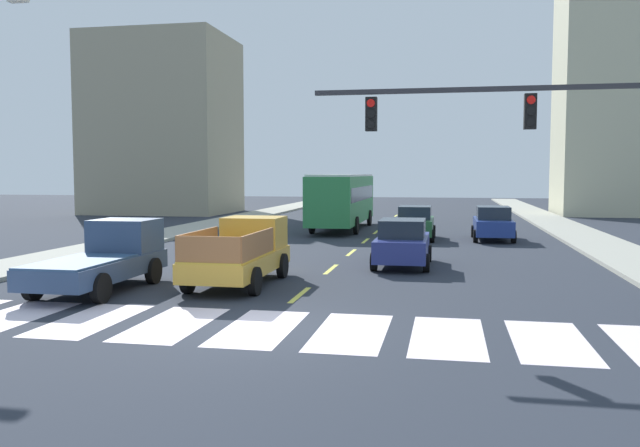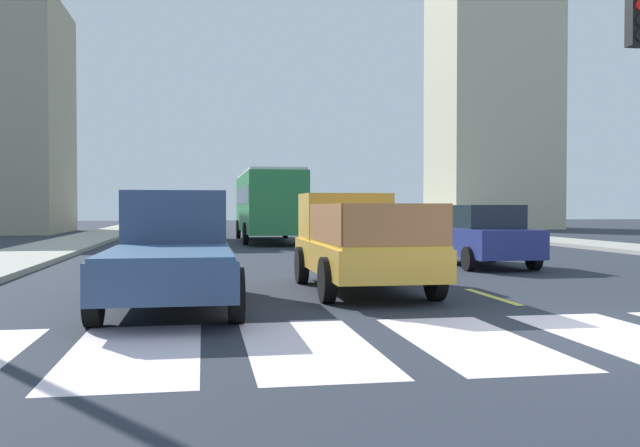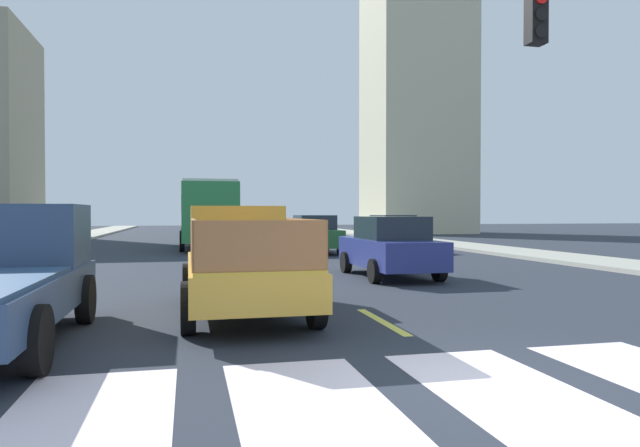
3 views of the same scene
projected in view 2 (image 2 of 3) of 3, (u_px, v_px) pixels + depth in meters
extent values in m
plane|color=#272C37|center=(620.00, 336.00, 8.86)|extent=(160.00, 160.00, 0.00)
cube|color=#A1A193|center=(605.00, 246.00, 28.45)|extent=(2.90, 110.00, 0.15)
cube|color=#A1A193|center=(40.00, 251.00, 24.76)|extent=(2.90, 110.00, 0.15)
cube|color=silver|center=(134.00, 353.00, 7.85)|extent=(1.49, 3.55, 0.01)
cube|color=silver|center=(309.00, 347.00, 8.19)|extent=(1.49, 3.55, 0.01)
cube|color=silver|center=(471.00, 341.00, 8.53)|extent=(1.49, 3.55, 0.01)
cube|color=silver|center=(620.00, 336.00, 8.86)|extent=(1.49, 3.55, 0.01)
cube|color=#DAD54E|center=(492.00, 296.00, 12.81)|extent=(0.16, 2.40, 0.01)
cube|color=#DAD54E|center=(412.00, 272.00, 17.73)|extent=(0.16, 2.40, 0.01)
cube|color=#DAD54E|center=(366.00, 258.00, 22.66)|extent=(0.16, 2.40, 0.01)
cube|color=#DAD54E|center=(337.00, 249.00, 27.59)|extent=(0.16, 2.40, 0.01)
cube|color=#DAD54E|center=(317.00, 242.00, 32.52)|extent=(0.16, 2.40, 0.01)
cube|color=#DAD54E|center=(302.00, 238.00, 37.45)|extent=(0.16, 2.40, 0.01)
cube|color=#DAD54E|center=(290.00, 234.00, 42.38)|extent=(0.16, 2.40, 0.01)
cube|color=#DAD54E|center=(281.00, 231.00, 47.30)|extent=(0.16, 2.40, 0.01)
cube|color=gold|center=(362.00, 257.00, 13.64)|extent=(1.96, 5.20, 0.56)
cube|color=gold|center=(344.00, 216.00, 15.30)|extent=(1.84, 1.60, 1.00)
cube|color=#19232D|center=(341.00, 208.00, 15.73)|extent=(1.72, 0.08, 0.56)
cube|color=gold|center=(374.00, 244.00, 12.70)|extent=(1.84, 3.30, 0.06)
cylinder|color=black|center=(302.00, 265.00, 15.02)|extent=(0.22, 0.80, 0.80)
cylinder|color=black|center=(389.00, 264.00, 15.35)|extent=(0.22, 0.80, 0.80)
cylinder|color=black|center=(327.00, 280.00, 11.95)|extent=(0.22, 0.80, 0.80)
cylinder|color=black|center=(436.00, 278.00, 12.27)|extent=(0.22, 0.80, 0.80)
cube|color=#9B6338|center=(325.00, 223.00, 12.54)|extent=(0.06, 3.17, 0.70)
cube|color=#9B6338|center=(421.00, 223.00, 12.84)|extent=(0.06, 3.17, 0.70)
cube|color=#9B6338|center=(398.00, 225.00, 11.13)|extent=(1.80, 0.06, 0.70)
cube|color=#32486C|center=(171.00, 267.00, 11.24)|extent=(1.96, 5.20, 0.56)
cube|color=#32486C|center=(175.00, 218.00, 12.90)|extent=(1.84, 1.60, 1.00)
cube|color=#19232D|center=(176.00, 208.00, 13.32)|extent=(1.72, 0.08, 0.56)
cube|color=navy|center=(168.00, 252.00, 10.29)|extent=(1.84, 3.30, 0.06)
cylinder|color=black|center=(120.00, 276.00, 12.62)|extent=(0.22, 0.80, 0.80)
cylinder|color=black|center=(228.00, 274.00, 12.95)|extent=(0.22, 0.80, 0.80)
cylinder|color=black|center=(94.00, 298.00, 9.54)|extent=(0.22, 0.80, 0.80)
cylinder|color=black|center=(236.00, 295.00, 9.87)|extent=(0.22, 0.80, 0.80)
cube|color=#2B7F42|center=(268.00, 203.00, 33.44)|extent=(2.50, 10.80, 2.70)
cube|color=#19232D|center=(268.00, 196.00, 33.43)|extent=(2.52, 9.94, 0.80)
cube|color=silver|center=(268.00, 174.00, 33.41)|extent=(2.40, 10.37, 0.12)
cylinder|color=black|center=(238.00, 229.00, 36.56)|extent=(0.22, 1.00, 1.00)
cylinder|color=black|center=(285.00, 229.00, 36.98)|extent=(0.22, 1.00, 1.00)
cylinder|color=black|center=(246.00, 234.00, 30.33)|extent=(0.22, 1.00, 1.00)
cylinder|color=black|center=(302.00, 233.00, 30.75)|extent=(0.22, 1.00, 1.00)
cube|color=#22562D|center=(388.00, 230.00, 29.14)|extent=(1.80, 4.40, 0.76)
cube|color=#1E2833|center=(389.00, 213.00, 28.97)|extent=(1.58, 2.11, 0.64)
cylinder|color=black|center=(360.00, 238.00, 30.34)|extent=(0.22, 0.64, 0.64)
cylinder|color=black|center=(399.00, 237.00, 30.64)|extent=(0.22, 0.64, 0.64)
cylinder|color=black|center=(375.00, 241.00, 27.65)|extent=(0.22, 0.64, 0.64)
cylinder|color=black|center=(418.00, 240.00, 27.95)|extent=(0.22, 0.64, 0.64)
cube|color=navy|center=(481.00, 241.00, 19.39)|extent=(1.80, 4.40, 0.76)
cube|color=#1E2833|center=(483.00, 217.00, 19.22)|extent=(1.58, 2.11, 0.64)
cylinder|color=black|center=(434.00, 252.00, 20.59)|extent=(0.22, 0.64, 0.64)
cylinder|color=black|center=(491.00, 251.00, 20.89)|extent=(0.22, 0.64, 0.64)
cylinder|color=black|center=(469.00, 259.00, 17.90)|extent=(0.22, 0.64, 0.64)
cylinder|color=black|center=(534.00, 258.00, 18.20)|extent=(0.22, 0.64, 0.64)
cube|color=navy|center=(471.00, 229.00, 30.18)|extent=(1.80, 4.40, 0.76)
cube|color=#1E2833|center=(473.00, 213.00, 30.02)|extent=(1.58, 2.11, 0.64)
cylinder|color=black|center=(441.00, 237.00, 31.38)|extent=(0.22, 0.64, 0.64)
cylinder|color=black|center=(478.00, 236.00, 31.68)|extent=(0.22, 0.64, 0.64)
cylinder|color=black|center=(463.00, 239.00, 28.69)|extent=(0.22, 0.64, 0.64)
cylinder|color=black|center=(504.00, 239.00, 29.00)|extent=(0.22, 0.64, 0.64)
cube|color=black|center=(636.00, 22.00, 11.90)|extent=(0.28, 0.24, 0.84)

